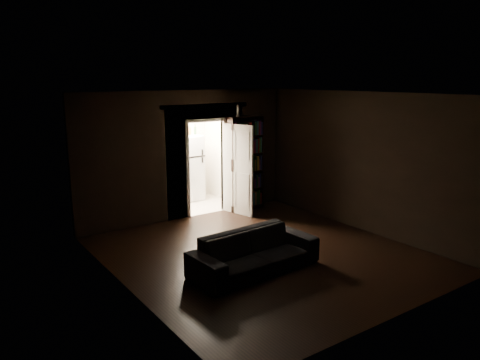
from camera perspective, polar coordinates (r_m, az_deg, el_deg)
The scene contains 9 objects.
ground at distance 8.41m, azimuth 2.86°, elevation -9.01°, with size 5.50×5.50×0.00m, color black.
room_walls at distance 8.80m, azimuth -1.36°, elevation 3.36°, with size 5.02×5.61×2.84m.
kitchen_alcove at distance 11.51m, azimuth -7.00°, elevation 3.06°, with size 2.20×1.80×2.60m.
sofa at distance 7.60m, azimuth 1.77°, elevation -8.04°, with size 2.16×0.94×0.83m, color black.
bookshelf at distance 10.95m, azimuth 0.59°, elevation 2.08°, with size 0.90×0.32×2.20m, color black.
refrigerator at distance 11.87m, azimuth -6.66°, elevation 1.47°, with size 0.74×0.68×1.65m, color white.
door at distance 10.52m, azimuth -0.24°, elevation 1.24°, with size 0.85×0.05×2.05m, color white.
figurine at distance 10.59m, azimuth -0.28°, elevation 8.45°, with size 0.09×0.09×0.26m, color silver.
bottles at distance 11.77m, azimuth -6.45°, elevation 6.12°, with size 0.67×0.08×0.27m, color black.
Camera 1 is at (-4.83, -6.15, 3.08)m, focal length 35.00 mm.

